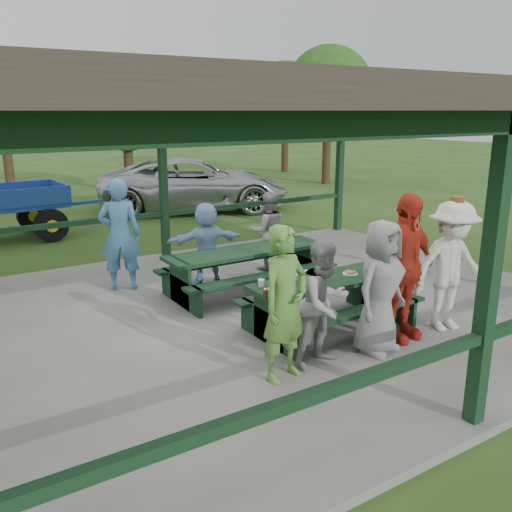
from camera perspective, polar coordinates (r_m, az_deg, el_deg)
ground at (r=8.59m, az=0.84°, el=-6.07°), size 90.00×90.00×0.00m
concrete_slab at (r=8.57m, az=0.84°, el=-5.76°), size 10.00×8.00×0.10m
pavilion_structure at (r=8.01m, az=0.93°, el=15.57°), size 10.60×8.60×3.24m
picnic_table_near at (r=7.66m, az=7.69°, el=-4.36°), size 2.35×1.39×0.75m
picnic_table_far at (r=9.14m, az=-0.98°, el=-0.92°), size 2.81×1.39×0.75m
table_setting at (r=7.49m, az=6.72°, el=-2.23°), size 2.53×0.45×0.10m
contestant_green at (r=6.10m, az=3.05°, el=-5.05°), size 0.73×0.56×1.80m
contestant_grey_left at (r=6.52m, az=7.20°, el=-4.97°), size 0.82×0.67×1.55m
contestant_grey_mid at (r=6.95m, az=12.93°, el=-3.23°), size 0.94×0.72×1.72m
contestant_red at (r=7.39m, az=15.29°, el=-1.22°), size 1.20×0.58×1.99m
contestant_white_fedora at (r=7.95m, az=19.82°, el=-1.01°), size 1.30×0.92×1.89m
spectator_lblue at (r=9.62m, az=-5.25°, el=1.37°), size 1.41×0.69×1.46m
spectator_blue at (r=9.47m, az=-14.15°, el=2.19°), size 0.82×0.69×1.92m
spectator_grey at (r=10.42m, az=1.24°, el=2.65°), size 0.87×0.77×1.51m
pickup_truck at (r=17.42m, az=-6.52°, el=7.49°), size 6.53×4.78×1.65m
farm_trailer at (r=14.53m, az=-25.36°, el=4.17°), size 4.13×1.98×1.44m
tree_left at (r=23.67m, az=-25.31°, el=14.90°), size 3.40×3.40×5.32m
tree_mid at (r=21.65m, az=-13.55°, el=14.32°), size 2.81×2.81×4.39m
tree_right at (r=23.90m, az=7.65°, el=16.85°), size 3.67×3.67×5.74m
tree_far_right at (r=28.48m, az=3.13°, el=16.34°), size 3.53×3.53×5.51m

